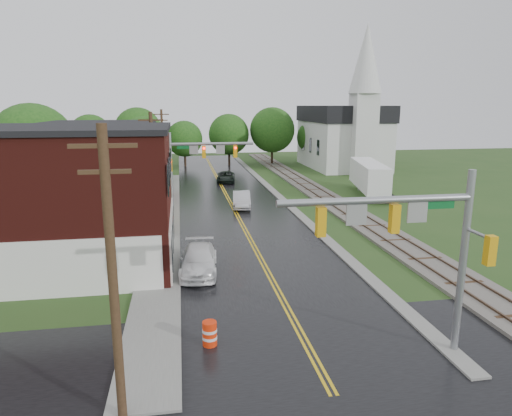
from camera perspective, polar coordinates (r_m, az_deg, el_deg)
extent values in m
plane|color=#28451A|center=(16.60, 9.75, -22.22)|extent=(160.00, 160.00, 0.00)
cube|color=black|center=(44.07, -3.03, 0.31)|extent=(10.00, 90.00, 0.02)
cube|color=black|center=(18.19, 7.59, -18.74)|extent=(60.00, 9.00, 0.02)
cube|color=gray|center=(49.76, 2.51, 1.75)|extent=(0.80, 70.00, 0.12)
cube|color=gray|center=(38.97, -11.28, -1.58)|extent=(2.40, 50.00, 0.12)
cube|color=#4B1510|center=(29.35, -24.55, 0.84)|extent=(14.00, 10.00, 8.00)
cube|color=silver|center=(28.91, -10.46, -3.48)|extent=(0.10, 9.50, 3.00)
cube|color=black|center=(28.87, -25.31, 8.92)|extent=(14.30, 10.30, 0.30)
cube|color=tan|center=(39.78, -18.38, 3.02)|extent=(8.00, 7.00, 6.40)
cube|color=#3F0F0C|center=(48.61, -15.56, 3.67)|extent=(7.00, 6.00, 4.40)
cube|color=silver|center=(72.41, 10.67, 7.78)|extent=(10.00, 16.00, 7.00)
cube|color=black|center=(72.18, 10.83, 11.50)|extent=(10.40, 16.40, 2.40)
cube|color=silver|center=(64.83, 13.18, 8.89)|extent=(3.20, 3.20, 11.00)
cone|color=silver|center=(64.99, 13.64, 17.71)|extent=(4.40, 4.40, 9.00)
cube|color=#59544C|center=(50.88, 7.59, 2.01)|extent=(3.20, 80.00, 0.20)
cube|color=#4C3828|center=(50.65, 6.81, 2.14)|extent=(0.10, 80.00, 0.12)
cube|color=#4C3828|center=(51.07, 8.36, 2.18)|extent=(0.10, 80.00, 0.12)
cylinder|color=gray|center=(18.98, 24.42, -6.44)|extent=(0.28, 0.28, 7.20)
cylinder|color=gray|center=(16.58, 14.84, 0.95)|extent=(7.20, 0.26, 0.26)
cube|color=orange|center=(17.04, 16.92, -1.28)|extent=(0.32, 0.30, 1.05)
cube|color=orange|center=(16.02, 8.11, -1.72)|extent=(0.32, 0.30, 1.05)
cube|color=gray|center=(17.39, 19.52, -0.51)|extent=(0.75, 0.06, 0.75)
cube|color=gray|center=(16.41, 12.45, -0.83)|extent=(0.75, 0.06, 0.75)
cube|color=#0C5926|center=(17.70, 21.62, 0.37)|extent=(1.40, 0.04, 0.30)
cylinder|color=gray|center=(40.22, -10.57, 4.13)|extent=(0.28, 0.28, 7.20)
cylinder|color=gray|center=(40.01, -5.52, 7.99)|extent=(7.20, 0.26, 0.26)
cube|color=orange|center=(40.03, -6.53, 6.96)|extent=(0.32, 0.30, 1.05)
cube|color=orange|center=(40.26, -2.61, 7.07)|extent=(0.32, 0.30, 1.05)
cube|color=gray|center=(39.98, -7.78, 7.21)|extent=(0.75, 0.06, 0.75)
cube|color=gray|center=(40.11, -4.47, 7.31)|extent=(0.75, 0.06, 0.75)
cube|color=#0C5926|center=(39.94, -8.84, 7.53)|extent=(1.40, 0.04, 0.30)
sphere|color=#FF0C0C|center=(39.82, -6.53, 7.41)|extent=(0.20, 0.20, 0.20)
cylinder|color=#382616|center=(13.86, -17.44, -8.86)|extent=(0.28, 0.28, 9.00)
cube|color=#382616|center=(12.99, -18.59, 7.38)|extent=(1.80, 0.12, 0.12)
cube|color=#382616|center=(13.06, -18.37, 4.33)|extent=(1.40, 0.12, 0.12)
cylinder|color=#382616|center=(35.19, -12.71, 4.31)|extent=(0.28, 0.28, 9.00)
cube|color=#382616|center=(34.86, -13.03, 10.66)|extent=(1.80, 0.12, 0.12)
cube|color=#382616|center=(34.89, -12.97, 9.51)|extent=(1.40, 0.12, 0.12)
cylinder|color=#382616|center=(57.03, -11.57, 7.48)|extent=(0.28, 0.28, 9.00)
cube|color=#382616|center=(56.83, -11.74, 11.39)|extent=(1.80, 0.12, 0.12)
cube|color=#382616|center=(56.85, -11.71, 10.69)|extent=(1.40, 0.12, 0.12)
cylinder|color=black|center=(47.33, -25.57, 2.05)|extent=(0.36, 0.36, 3.42)
sphere|color=#1A4814|center=(46.83, -26.05, 7.07)|extent=(7.60, 7.60, 7.60)
sphere|color=#1A4814|center=(46.34, -25.40, 6.26)|extent=(5.32, 5.32, 5.32)
cylinder|color=black|center=(54.19, -19.19, 3.41)|extent=(0.36, 0.36, 2.70)
sphere|color=#1A4814|center=(53.80, -19.45, 6.87)|extent=(6.00, 6.00, 6.00)
sphere|color=#1A4814|center=(53.36, -18.84, 6.31)|extent=(4.20, 4.20, 4.20)
cylinder|color=black|center=(59.48, -13.50, 4.62)|extent=(0.36, 0.36, 2.88)
sphere|color=#1A4814|center=(59.11, -13.68, 8.00)|extent=(6.40, 6.40, 6.40)
sphere|color=#1A4814|center=(58.71, -13.09, 7.45)|extent=(4.48, 4.48, 4.48)
imported|color=black|center=(57.42, -3.79, 3.87)|extent=(2.74, 4.94, 1.31)
imported|color=#B8B8BD|center=(42.98, -1.82, 1.03)|extent=(2.09, 4.74, 1.51)
imported|color=white|center=(26.65, -7.18, -6.50)|extent=(2.43, 5.19, 1.46)
cube|color=black|center=(47.07, 15.74, 1.14)|extent=(1.97, 1.53, 0.80)
cylinder|color=gray|center=(53.16, 12.68, 2.60)|extent=(0.16, 0.16, 0.80)
cube|color=white|center=(50.42, 13.92, 4.02)|extent=(4.51, 11.07, 2.71)
cylinder|color=red|center=(19.04, -5.81, -15.37)|extent=(0.67, 0.67, 1.03)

